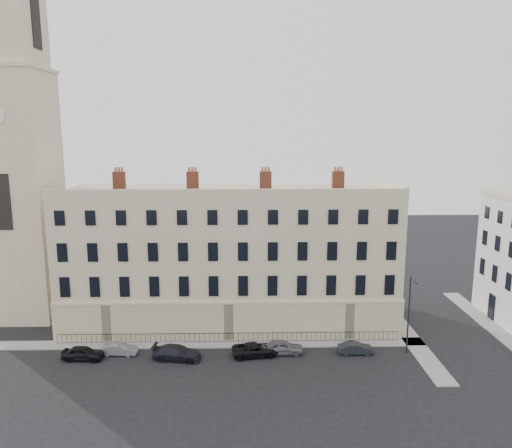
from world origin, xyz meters
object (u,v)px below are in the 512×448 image
(car_e, at_px, (283,347))
(car_b, at_px, (120,349))
(car_d, at_px, (255,350))
(car_f, at_px, (356,348))
(streetlamp, at_px, (409,311))
(car_a, at_px, (83,353))
(car_c, at_px, (177,353))

(car_e, bearing_deg, car_b, 90.19)
(car_d, bearing_deg, car_f, -97.03)
(car_b, height_order, car_e, car_e)
(car_f, relative_size, streetlamp, 0.44)
(car_a, xyz_separation_m, car_e, (19.09, 0.83, 0.02))
(car_a, distance_m, car_f, 26.26)
(car_d, bearing_deg, car_a, 83.37)
(car_b, distance_m, car_f, 23.03)
(car_c, distance_m, car_d, 7.52)
(streetlamp, bearing_deg, car_c, -175.59)
(car_a, relative_size, car_f, 1.14)
(car_d, distance_m, car_f, 9.83)
(car_c, bearing_deg, streetlamp, -79.24)
(car_a, relative_size, car_d, 0.86)
(car_a, relative_size, car_e, 0.97)
(car_d, height_order, car_f, car_d)
(car_d, bearing_deg, car_e, -90.66)
(car_c, xyz_separation_m, streetlamp, (22.33, 0.78, 3.64))
(car_f, bearing_deg, car_a, 91.03)
(car_f, bearing_deg, car_e, 88.39)
(car_f, bearing_deg, streetlamp, -90.92)
(car_e, bearing_deg, car_a, 93.33)
(streetlamp, bearing_deg, car_b, -178.32)
(car_c, bearing_deg, car_e, -75.84)
(car_e, bearing_deg, streetlamp, -90.02)
(car_b, xyz_separation_m, car_f, (23.03, -0.32, -0.00))
(car_a, xyz_separation_m, car_d, (16.42, 0.48, -0.03))
(car_a, bearing_deg, car_e, -83.85)
(car_e, bearing_deg, car_c, 96.23)
(car_d, relative_size, car_f, 1.32)
(car_a, xyz_separation_m, car_c, (8.93, -0.13, 0.02))
(car_c, height_order, car_d, car_c)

